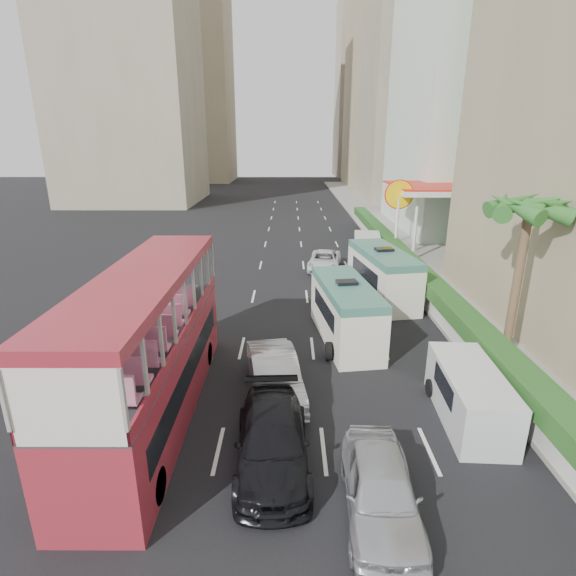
{
  "coord_description": "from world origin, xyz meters",
  "views": [
    {
      "loc": [
        -1.44,
        -13.35,
        8.99
      ],
      "look_at": [
        -1.5,
        4.0,
        3.2
      ],
      "focal_mm": 28.0,
      "sensor_mm": 36.0,
      "label": 1
    }
  ],
  "objects_px": {
    "double_decker_bus": "(151,346)",
    "car_black": "(273,462)",
    "car_silver_lane_b": "(379,513)",
    "van_asset": "(324,269)",
    "panel_van_far": "(367,249)",
    "minibus_far": "(382,275)",
    "panel_van_near": "(469,395)",
    "car_silver_lane_a": "(275,393)",
    "shell_station": "(430,219)",
    "palm_tree": "(517,284)",
    "minibus_near": "(345,312)"
  },
  "relations": [
    {
      "from": "car_silver_lane_a",
      "to": "car_black",
      "type": "height_order",
      "value": "car_silver_lane_a"
    },
    {
      "from": "minibus_far",
      "to": "car_silver_lane_a",
      "type": "bearing_deg",
      "value": -129.3
    },
    {
      "from": "shell_station",
      "to": "car_silver_lane_a",
      "type": "bearing_deg",
      "value": -118.83
    },
    {
      "from": "van_asset",
      "to": "minibus_far",
      "type": "relative_size",
      "value": 0.71
    },
    {
      "from": "car_black",
      "to": "palm_tree",
      "type": "height_order",
      "value": "palm_tree"
    },
    {
      "from": "panel_van_far",
      "to": "van_asset",
      "type": "bearing_deg",
      "value": -138.49
    },
    {
      "from": "car_silver_lane_a",
      "to": "van_asset",
      "type": "xyz_separation_m",
      "value": [
        3.07,
        16.68,
        0.0
      ]
    },
    {
      "from": "car_silver_lane_b",
      "to": "minibus_near",
      "type": "height_order",
      "value": "minibus_near"
    },
    {
      "from": "double_decker_bus",
      "to": "car_silver_lane_b",
      "type": "relative_size",
      "value": 2.48
    },
    {
      "from": "van_asset",
      "to": "panel_van_far",
      "type": "height_order",
      "value": "panel_van_far"
    },
    {
      "from": "car_silver_lane_a",
      "to": "shell_station",
      "type": "height_order",
      "value": "shell_station"
    },
    {
      "from": "minibus_near",
      "to": "double_decker_bus",
      "type": "bearing_deg",
      "value": -148.05
    },
    {
      "from": "car_silver_lane_a",
      "to": "van_asset",
      "type": "relative_size",
      "value": 1.02
    },
    {
      "from": "car_silver_lane_a",
      "to": "minibus_near",
      "type": "height_order",
      "value": "minibus_near"
    },
    {
      "from": "car_silver_lane_b",
      "to": "minibus_near",
      "type": "bearing_deg",
      "value": 90.69
    },
    {
      "from": "double_decker_bus",
      "to": "car_black",
      "type": "xyz_separation_m",
      "value": [
        4.07,
        -2.5,
        -2.53
      ]
    },
    {
      "from": "shell_station",
      "to": "car_silver_lane_b",
      "type": "bearing_deg",
      "value": -108.52
    },
    {
      "from": "car_black",
      "to": "palm_tree",
      "type": "relative_size",
      "value": 0.8
    },
    {
      "from": "double_decker_bus",
      "to": "car_silver_lane_a",
      "type": "relative_size",
      "value": 2.31
    },
    {
      "from": "car_black",
      "to": "panel_van_far",
      "type": "relative_size",
      "value": 1.06
    },
    {
      "from": "car_black",
      "to": "panel_van_near",
      "type": "xyz_separation_m",
      "value": [
        6.48,
        2.16,
        0.89
      ]
    },
    {
      "from": "car_silver_lane_a",
      "to": "panel_van_near",
      "type": "relative_size",
      "value": 1.07
    },
    {
      "from": "car_silver_lane_b",
      "to": "palm_tree",
      "type": "bearing_deg",
      "value": 52.83
    },
    {
      "from": "car_silver_lane_b",
      "to": "car_black",
      "type": "height_order",
      "value": "car_silver_lane_b"
    },
    {
      "from": "minibus_far",
      "to": "car_silver_lane_b",
      "type": "bearing_deg",
      "value": -110.56
    },
    {
      "from": "car_silver_lane_b",
      "to": "van_asset",
      "type": "bearing_deg",
      "value": 91.86
    },
    {
      "from": "minibus_far",
      "to": "panel_van_near",
      "type": "xyz_separation_m",
      "value": [
        0.59,
        -11.92,
        -0.57
      ]
    },
    {
      "from": "car_silver_lane_a",
      "to": "van_asset",
      "type": "distance_m",
      "value": 16.96
    },
    {
      "from": "minibus_far",
      "to": "panel_van_far",
      "type": "height_order",
      "value": "minibus_far"
    },
    {
      "from": "car_black",
      "to": "minibus_far",
      "type": "xyz_separation_m",
      "value": [
        5.88,
        14.08,
        1.46
      ]
    },
    {
      "from": "car_silver_lane_a",
      "to": "shell_station",
      "type": "relative_size",
      "value": 0.6
    },
    {
      "from": "car_silver_lane_a",
      "to": "shell_station",
      "type": "xyz_separation_m",
      "value": [
        11.99,
        21.78,
        2.75
      ]
    },
    {
      "from": "van_asset",
      "to": "minibus_near",
      "type": "bearing_deg",
      "value": -80.47
    },
    {
      "from": "double_decker_bus",
      "to": "car_silver_lane_a",
      "type": "xyz_separation_m",
      "value": [
        4.01,
        1.22,
        -2.53
      ]
    },
    {
      "from": "panel_van_far",
      "to": "minibus_far",
      "type": "bearing_deg",
      "value": -86.1
    },
    {
      "from": "minibus_near",
      "to": "minibus_far",
      "type": "distance_m",
      "value": 6.25
    },
    {
      "from": "double_decker_bus",
      "to": "palm_tree",
      "type": "height_order",
      "value": "palm_tree"
    },
    {
      "from": "minibus_far",
      "to": "palm_tree",
      "type": "xyz_separation_m",
      "value": [
        3.85,
        -7.58,
        1.92
      ]
    },
    {
      "from": "car_silver_lane_a",
      "to": "minibus_far",
      "type": "xyz_separation_m",
      "value": [
        5.94,
        10.36,
        1.46
      ]
    },
    {
      "from": "minibus_far",
      "to": "panel_van_near",
      "type": "distance_m",
      "value": 11.95
    },
    {
      "from": "double_decker_bus",
      "to": "panel_van_far",
      "type": "bearing_deg",
      "value": 62.53
    },
    {
      "from": "minibus_near",
      "to": "shell_station",
      "type": "distance_m",
      "value": 19.22
    },
    {
      "from": "panel_van_far",
      "to": "car_silver_lane_a",
      "type": "bearing_deg",
      "value": -101.31
    },
    {
      "from": "palm_tree",
      "to": "shell_station",
      "type": "xyz_separation_m",
      "value": [
        2.2,
        19.0,
        -0.63
      ]
    },
    {
      "from": "car_silver_lane_b",
      "to": "shell_station",
      "type": "height_order",
      "value": "shell_station"
    },
    {
      "from": "panel_van_near",
      "to": "shell_station",
      "type": "bearing_deg",
      "value": 79.91
    },
    {
      "from": "double_decker_bus",
      "to": "car_silver_lane_a",
      "type": "bearing_deg",
      "value": 16.94
    },
    {
      "from": "palm_tree",
      "to": "panel_van_far",
      "type": "bearing_deg",
      "value": 101.5
    },
    {
      "from": "palm_tree",
      "to": "car_black",
      "type": "bearing_deg",
      "value": -146.26
    },
    {
      "from": "car_black",
      "to": "shell_station",
      "type": "bearing_deg",
      "value": 62.54
    }
  ]
}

